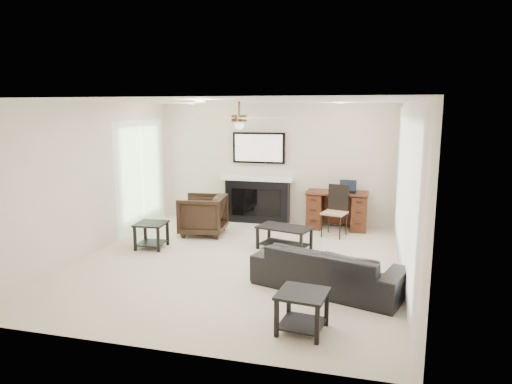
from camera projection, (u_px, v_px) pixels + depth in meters
room_shell at (251, 156)px, 6.93m from camera, size 5.50×5.54×2.52m
sofa at (328, 269)px, 6.08m from camera, size 2.13×1.34×0.58m
armchair at (203, 215)px, 8.75m from camera, size 0.93×0.91×0.77m
coffee_table at (284, 238)px, 7.84m from camera, size 1.00×0.72×0.40m
end_table_near at (302, 312)px, 4.94m from camera, size 0.58×0.58×0.45m
end_table_left at (152, 235)px, 7.91m from camera, size 0.53×0.53×0.45m
fireplace_unit at (257, 178)px, 9.58m from camera, size 1.52×0.34×1.91m
desk at (337, 210)px, 9.15m from camera, size 1.22×0.56×0.76m
desk_chair at (335, 211)px, 8.61m from camera, size 0.52×0.54×0.97m
laptop at (348, 187)px, 9.00m from camera, size 0.33×0.24×0.23m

